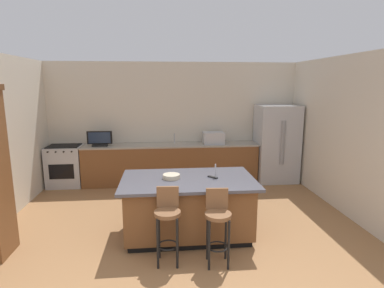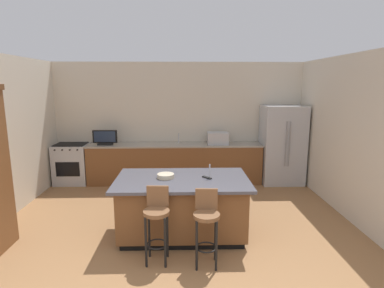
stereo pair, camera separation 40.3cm
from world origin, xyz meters
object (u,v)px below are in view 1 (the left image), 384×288
at_px(kitchen_island, 188,206).
at_px(cell_phone, 175,174).
at_px(microwave, 214,138).
at_px(bar_stool_right, 218,220).
at_px(fruit_bowl, 171,176).
at_px(bar_stool_left, 168,219).
at_px(range_oven, 65,166).
at_px(tv_remote, 213,177).
at_px(tv_monitor, 100,139).
at_px(refrigerator, 276,144).

distance_m(kitchen_island, cell_phone, 0.54).
height_order(kitchen_island, microwave, microwave).
bearing_deg(bar_stool_right, fruit_bowl, 126.24).
relative_size(kitchen_island, bar_stool_left, 2.01).
bearing_deg(microwave, fruit_bowl, -112.44).
bearing_deg(bar_stool_right, bar_stool_left, 175.13).
bearing_deg(range_oven, bar_stool_right, -50.00).
distance_m(bar_stool_left, cell_phone, 1.03).
bearing_deg(bar_stool_right, tv_remote, 88.57).
distance_m(range_oven, microwave, 3.47).
xyz_separation_m(range_oven, bar_stool_right, (2.91, -3.47, 0.12)).
xyz_separation_m(range_oven, bar_stool_left, (2.27, -3.38, 0.13)).
relative_size(kitchen_island, tv_monitor, 3.62).
xyz_separation_m(kitchen_island, range_oven, (-2.60, 2.64, 0.01)).
xyz_separation_m(fruit_bowl, tv_remote, (0.63, -0.03, -0.02)).
bearing_deg(tv_monitor, range_oven, 176.43).
bearing_deg(fruit_bowl, cell_phone, 73.62).
bearing_deg(bar_stool_right, cell_phone, 118.41).
xyz_separation_m(microwave, bar_stool_right, (-0.51, -3.47, -0.47)).
relative_size(range_oven, bar_stool_left, 0.95).
bearing_deg(fruit_bowl, tv_remote, -2.31).
bearing_deg(tv_monitor, cell_phone, -55.86).
bearing_deg(range_oven, refrigerator, -0.80).
distance_m(kitchen_island, fruit_bowl, 0.54).
bearing_deg(range_oven, tv_remote, -41.47).
distance_m(range_oven, tv_monitor, 1.02).
distance_m(kitchen_island, tv_monitor, 3.21).
relative_size(bar_stool_left, cell_phone, 6.67).
bearing_deg(kitchen_island, tv_monitor, 124.57).
xyz_separation_m(microwave, fruit_bowl, (-1.08, -2.61, -0.13)).
distance_m(tv_monitor, tv_remote, 3.37).
relative_size(kitchen_island, fruit_bowl, 7.77).
xyz_separation_m(microwave, cell_phone, (-1.02, -2.40, -0.15)).
xyz_separation_m(bar_stool_left, cell_phone, (0.14, 0.97, 0.30)).
height_order(refrigerator, tv_monitor, refrigerator).
relative_size(microwave, bar_stool_left, 0.48).
height_order(refrigerator, cell_phone, refrigerator).
relative_size(kitchen_island, cell_phone, 13.42).
bearing_deg(refrigerator, bar_stool_right, -120.75).
bearing_deg(cell_phone, refrigerator, 61.38).
relative_size(microwave, tv_remote, 2.82).
height_order(bar_stool_right, tv_remote, bar_stool_right).
distance_m(refrigerator, bar_stool_left, 4.26).
relative_size(fruit_bowl, cell_phone, 1.73).
bearing_deg(bar_stool_left, kitchen_island, 69.53).
xyz_separation_m(kitchen_island, microwave, (0.83, 2.64, 0.60)).
height_order(kitchen_island, bar_stool_right, bar_stool_right).
relative_size(kitchen_island, microwave, 4.19).
distance_m(refrigerator, fruit_bowl, 3.62).
bearing_deg(cell_phone, fruit_bowl, -87.76).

